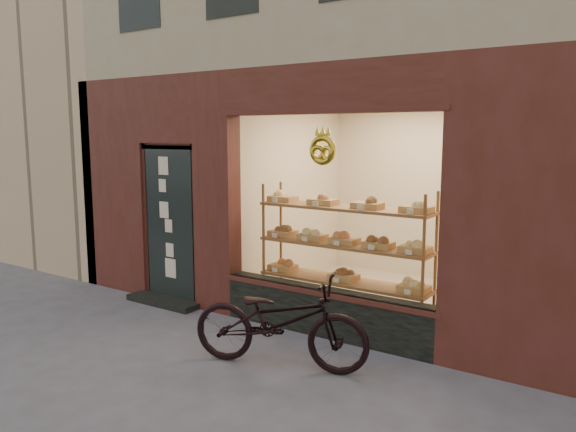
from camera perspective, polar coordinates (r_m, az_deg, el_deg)
The scene contains 4 objects.
ground at distance 5.45m, azimuth -12.52°, elevation -17.18°, with size 90.00×90.00×0.00m, color slate.
neighbor_left at distance 16.05m, azimuth -22.70°, elevation 15.54°, with size 12.00×7.00×9.00m, color #C9AF8E.
display_shelf at distance 6.84m, azimuth 5.71°, elevation -3.97°, with size 2.20×0.45×1.70m.
bicycle at distance 5.70m, azimuth -0.83°, elevation -10.62°, with size 0.63×1.82×0.95m, color black.
Camera 1 is at (3.63, -3.33, 2.34)m, focal length 35.00 mm.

